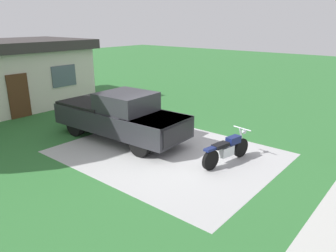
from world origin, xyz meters
TOP-DOWN VIEW (x-y plane):
  - ground_plane at (0.00, 0.00)m, footprint 80.00×80.00m
  - driveway_pad at (0.00, 0.00)m, footprint 5.76×7.31m
  - motorcycle at (0.61, -1.99)m, footprint 2.20×0.72m
  - pickup_truck at (-0.06, 2.44)m, footprint 2.26×5.71m

SIDE VIEW (x-z plane):
  - ground_plane at x=0.00m, z-range 0.00..0.00m
  - driveway_pad at x=0.00m, z-range 0.00..0.01m
  - motorcycle at x=0.61m, z-range -0.07..1.02m
  - pickup_truck at x=-0.06m, z-range 0.00..1.90m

